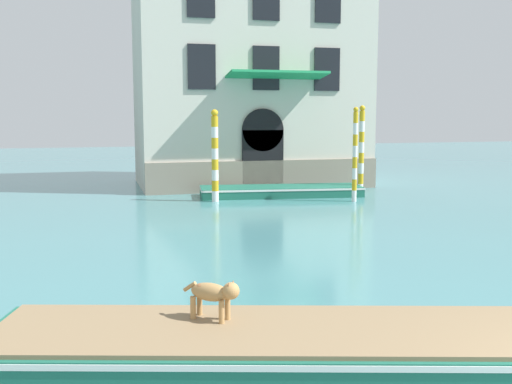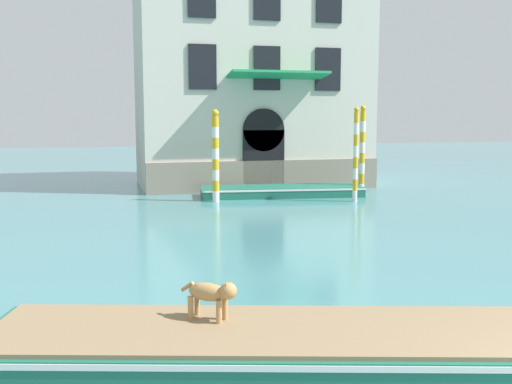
{
  "view_description": "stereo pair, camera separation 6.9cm",
  "coord_description": "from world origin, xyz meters",
  "px_view_note": "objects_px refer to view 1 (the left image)",
  "views": [
    {
      "loc": [
        -6.06,
        -4.34,
        3.45
      ],
      "look_at": [
        -1.61,
        12.23,
        1.2
      ],
      "focal_mm": 42.0,
      "sensor_mm": 36.0,
      "label": 1
    },
    {
      "loc": [
        -5.99,
        -4.36,
        3.45
      ],
      "look_at": [
        -1.61,
        12.23,
        1.2
      ],
      "focal_mm": 42.0,
      "sensor_mm": 36.0,
      "label": 2
    }
  ],
  "objects_px": {
    "boat_foreground": "(292,345)",
    "boat_moored_near_palazzo": "(281,191)",
    "dog_on_deck": "(214,293)",
    "mooring_pole_1": "(355,154)",
    "mooring_pole_2": "(215,155)",
    "mooring_pole_0": "(361,150)"
  },
  "relations": [
    {
      "from": "boat_foreground",
      "to": "boat_moored_near_palazzo",
      "type": "xyz_separation_m",
      "value": [
        4.97,
        16.37,
        -0.06
      ]
    },
    {
      "from": "dog_on_deck",
      "to": "mooring_pole_1",
      "type": "bearing_deg",
      "value": 98.52
    },
    {
      "from": "dog_on_deck",
      "to": "mooring_pole_2",
      "type": "xyz_separation_m",
      "value": [
        2.97,
        14.95,
        0.91
      ]
    },
    {
      "from": "boat_foreground",
      "to": "mooring_pole_0",
      "type": "distance_m",
      "value": 18.24
    },
    {
      "from": "mooring_pole_1",
      "to": "mooring_pole_2",
      "type": "height_order",
      "value": "mooring_pole_1"
    },
    {
      "from": "dog_on_deck",
      "to": "mooring_pole_0",
      "type": "relative_size",
      "value": 0.19
    },
    {
      "from": "mooring_pole_1",
      "to": "mooring_pole_0",
      "type": "bearing_deg",
      "value": 58.71
    },
    {
      "from": "boat_moored_near_palazzo",
      "to": "mooring_pole_1",
      "type": "xyz_separation_m",
      "value": [
        2.34,
        -2.23,
        1.65
      ]
    },
    {
      "from": "mooring_pole_0",
      "to": "mooring_pole_1",
      "type": "distance_m",
      "value": 2.25
    },
    {
      "from": "boat_foreground",
      "to": "dog_on_deck",
      "type": "xyz_separation_m",
      "value": [
        -0.97,
        0.6,
        0.64
      ]
    },
    {
      "from": "boat_foreground",
      "to": "mooring_pole_1",
      "type": "distance_m",
      "value": 16.0
    },
    {
      "from": "dog_on_deck",
      "to": "boat_moored_near_palazzo",
      "type": "distance_m",
      "value": 16.86
    },
    {
      "from": "boat_foreground",
      "to": "mooring_pole_0",
      "type": "xyz_separation_m",
      "value": [
        8.48,
        16.06,
        1.64
      ]
    },
    {
      "from": "mooring_pole_1",
      "to": "boat_moored_near_palazzo",
      "type": "bearing_deg",
      "value": 136.34
    },
    {
      "from": "boat_foreground",
      "to": "dog_on_deck",
      "type": "bearing_deg",
      "value": 163.72
    },
    {
      "from": "boat_foreground",
      "to": "boat_moored_near_palazzo",
      "type": "height_order",
      "value": "boat_foreground"
    },
    {
      "from": "mooring_pole_1",
      "to": "boat_foreground",
      "type": "bearing_deg",
      "value": -117.34
    },
    {
      "from": "mooring_pole_0",
      "to": "mooring_pole_2",
      "type": "distance_m",
      "value": 6.51
    },
    {
      "from": "boat_foreground",
      "to": "mooring_pole_2",
      "type": "height_order",
      "value": "mooring_pole_2"
    },
    {
      "from": "mooring_pole_0",
      "to": "mooring_pole_2",
      "type": "bearing_deg",
      "value": -175.46
    },
    {
      "from": "boat_moored_near_palazzo",
      "to": "mooring_pole_2",
      "type": "height_order",
      "value": "mooring_pole_2"
    },
    {
      "from": "boat_moored_near_palazzo",
      "to": "boat_foreground",
      "type": "bearing_deg",
      "value": -99.76
    }
  ]
}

